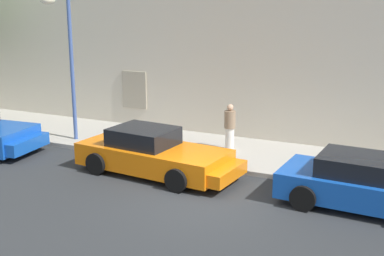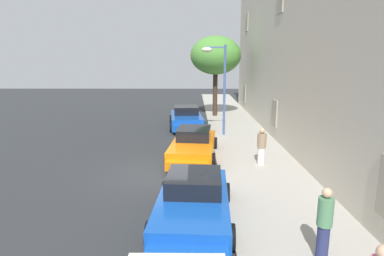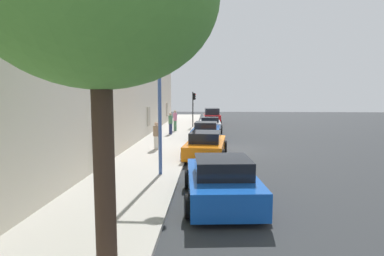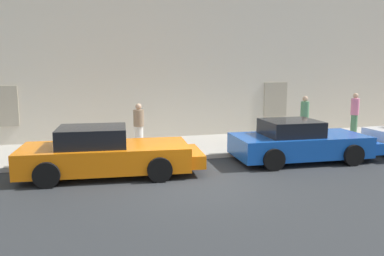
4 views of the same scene
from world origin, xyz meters
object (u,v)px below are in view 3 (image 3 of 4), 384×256
at_px(street_lamp, 171,82).
at_px(pedestrian_admiring, 156,135).
at_px(sportscar_tail_end, 210,125).
at_px(pedestrian_bystander, 171,123).
at_px(sportscar_yellow_flank, 206,145).
at_px(pedestrian_strolling, 175,120).
at_px(hatchback_parked, 212,117).
at_px(traffic_light, 194,103).
at_px(sportscar_red_lead, 220,180).
at_px(sportscar_white_middle, 206,131).

height_order(street_lamp, pedestrian_admiring, street_lamp).
distance_m(sportscar_tail_end, pedestrian_bystander, 4.49).
relative_size(sportscar_yellow_flank, pedestrian_strolling, 2.88).
relative_size(sportscar_yellow_flank, pedestrian_bystander, 3.01).
bearing_deg(pedestrian_admiring, hatchback_parked, -11.73).
distance_m(sportscar_yellow_flank, pedestrian_strolling, 10.70).
bearing_deg(pedestrian_bystander, sportscar_yellow_flank, -159.94).
distance_m(hatchback_parked, pedestrian_admiring, 17.02).
distance_m(sportscar_tail_end, traffic_light, 3.57).
xyz_separation_m(hatchback_parked, pedestrian_strolling, (-7.56, 3.33, 0.26)).
height_order(street_lamp, pedestrian_strolling, street_lamp).
bearing_deg(sportscar_red_lead, pedestrian_strolling, 10.80).
xyz_separation_m(sportscar_yellow_flank, traffic_light, (13.72, 1.32, 1.87)).
distance_m(sportscar_white_middle, street_lamp, 11.18).
relative_size(sportscar_red_lead, street_lamp, 0.90).
distance_m(pedestrian_strolling, pedestrian_bystander, 2.32).
bearing_deg(sportscar_white_middle, sportscar_yellow_flank, -179.79).
xyz_separation_m(sportscar_red_lead, sportscar_white_middle, (13.10, 0.51, -0.03)).
distance_m(street_lamp, pedestrian_strolling, 15.09).
distance_m(sportscar_yellow_flank, traffic_light, 13.91).
height_order(sportscar_yellow_flank, street_lamp, street_lamp).
bearing_deg(hatchback_parked, traffic_light, 156.04).
height_order(sportscar_red_lead, sportscar_tail_end, sportscar_red_lead).
xyz_separation_m(sportscar_yellow_flank, hatchback_parked, (17.87, -0.53, 0.21)).
bearing_deg(pedestrian_admiring, sportscar_yellow_flank, -112.41).
bearing_deg(sportscar_tail_end, sportscar_yellow_flank, 178.57).
xyz_separation_m(sportscar_red_lead, pedestrian_admiring, (8.14, 3.42, 0.32)).
bearing_deg(sportscar_red_lead, hatchback_parked, -0.08).
bearing_deg(traffic_light, hatchback_parked, -23.96).
distance_m(street_lamp, pedestrian_bystander, 12.85).
bearing_deg(traffic_light, sportscar_red_lead, -174.99).
relative_size(pedestrian_admiring, pedestrian_bystander, 0.92).
distance_m(sportscar_white_middle, sportscar_tail_end, 4.97).
height_order(sportscar_white_middle, pedestrian_admiring, pedestrian_admiring).
distance_m(hatchback_parked, street_lamp, 22.60).
xyz_separation_m(sportscar_tail_end, pedestrian_admiring, (-9.92, 3.21, 0.33)).
xyz_separation_m(sportscar_white_middle, pedestrian_admiring, (-4.96, 2.91, 0.35)).
relative_size(sportscar_tail_end, pedestrian_admiring, 2.83).
xyz_separation_m(traffic_light, pedestrian_admiring, (-12.51, 1.61, -1.54)).
relative_size(sportscar_red_lead, pedestrian_admiring, 2.98).
height_order(sportscar_tail_end, street_lamp, street_lamp).
relative_size(pedestrian_admiring, pedestrian_strolling, 0.88).
xyz_separation_m(hatchback_parked, pedestrian_admiring, (-16.66, 3.46, 0.13)).
distance_m(traffic_light, pedestrian_strolling, 3.97).
relative_size(hatchback_parked, street_lamp, 0.77).
bearing_deg(pedestrian_bystander, sportscar_tail_end, -45.65).
distance_m(sportscar_tail_end, hatchback_parked, 6.75).
bearing_deg(pedestrian_admiring, traffic_light, -7.35).
bearing_deg(traffic_light, pedestrian_strolling, 156.50).
bearing_deg(pedestrian_strolling, sportscar_red_lead, -169.20).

